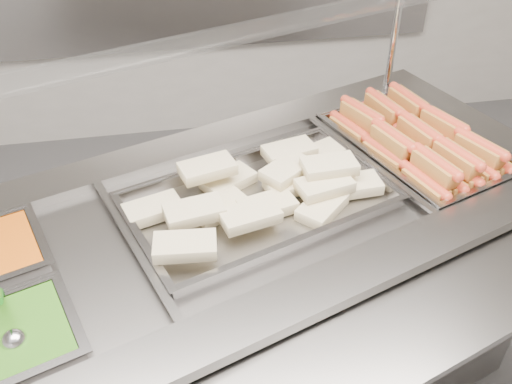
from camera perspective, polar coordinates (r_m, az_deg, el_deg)
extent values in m
cube|color=gray|center=(2.01, -1.38, -12.54)|extent=(2.12, 1.43, 0.95)
cube|color=gray|center=(1.43, 5.82, -9.94)|extent=(1.97, 0.83, 0.03)
cube|color=gray|center=(1.95, -7.02, 4.51)|extent=(1.97, 0.83, 0.03)
cube|color=gray|center=(2.20, 20.86, 6.30)|extent=(0.34, 0.63, 0.03)
cube|color=black|center=(1.75, -1.55, -4.80)|extent=(1.87, 1.18, 0.02)
cube|color=gray|center=(1.88, 11.00, 3.15)|extent=(0.23, 0.59, 0.01)
cube|color=gray|center=(1.57, -12.19, -5.00)|extent=(0.23, 0.59, 0.01)
cube|color=gray|center=(1.37, 10.13, -15.70)|extent=(1.94, 0.92, 0.02)
cylinder|color=#BCBDC1|center=(2.24, 13.77, 15.56)|extent=(0.03, 0.03, 0.48)
cube|color=silver|center=(1.62, -5.81, 14.76)|extent=(1.80, 0.91, 0.09)
cube|color=#22630F|center=(1.46, -24.04, -14.39)|extent=(0.37, 0.33, 0.10)
cube|color=#954D1F|center=(1.83, 16.52, 0.44)|extent=(0.11, 0.17, 0.06)
cylinder|color=red|center=(1.82, 16.64, 1.02)|extent=(0.09, 0.18, 0.03)
cube|color=#954D1F|center=(1.94, 12.70, 3.34)|extent=(0.11, 0.17, 0.06)
cylinder|color=red|center=(1.92, 12.80, 3.95)|extent=(0.10, 0.18, 0.03)
cube|color=#954D1F|center=(2.05, 9.29, 5.99)|extent=(0.11, 0.17, 0.06)
cylinder|color=red|center=(2.04, 9.35, 6.54)|extent=(0.10, 0.18, 0.03)
cube|color=#954D1F|center=(1.87, 17.99, 1.00)|extent=(0.11, 0.17, 0.06)
cylinder|color=red|center=(1.86, 18.14, 1.63)|extent=(0.09, 0.18, 0.03)
cube|color=#954D1F|center=(1.98, 14.20, 3.93)|extent=(0.11, 0.17, 0.06)
cylinder|color=red|center=(1.96, 14.29, 4.47)|extent=(0.09, 0.18, 0.03)
cube|color=#954D1F|center=(2.09, 10.76, 6.42)|extent=(0.11, 0.17, 0.06)
cylinder|color=red|center=(2.08, 10.83, 6.98)|extent=(0.09, 0.18, 0.03)
cube|color=#954D1F|center=(1.92, 19.44, 1.66)|extent=(0.11, 0.17, 0.06)
cylinder|color=red|center=(1.90, 19.58, 2.21)|extent=(0.09, 0.18, 0.03)
cube|color=#954D1F|center=(2.02, 15.64, 4.38)|extent=(0.10, 0.17, 0.06)
cylinder|color=red|center=(2.01, 15.75, 4.96)|extent=(0.09, 0.18, 0.03)
cube|color=#954D1F|center=(2.13, 12.20, 6.83)|extent=(0.11, 0.17, 0.06)
cylinder|color=red|center=(2.12, 12.29, 7.41)|extent=(0.09, 0.18, 0.03)
cube|color=#954D1F|center=(1.96, 20.82, 2.24)|extent=(0.10, 0.17, 0.06)
cylinder|color=red|center=(1.95, 20.96, 2.77)|extent=(0.09, 0.18, 0.03)
cube|color=#954D1F|center=(2.06, 17.03, 4.90)|extent=(0.10, 0.17, 0.06)
cylinder|color=red|center=(2.05, 17.15, 5.44)|extent=(0.09, 0.18, 0.03)
cube|color=#954D1F|center=(2.17, 13.60, 7.29)|extent=(0.11, 0.17, 0.06)
cylinder|color=red|center=(2.16, 13.68, 7.82)|extent=(0.10, 0.18, 0.03)
cube|color=#954D1F|center=(2.01, 22.11, 2.75)|extent=(0.10, 0.17, 0.06)
cylinder|color=red|center=(2.00, 22.26, 3.29)|extent=(0.09, 0.18, 0.03)
cube|color=#954D1F|center=(2.11, 18.34, 5.33)|extent=(0.11, 0.17, 0.06)
cylinder|color=red|center=(2.10, 18.47, 5.88)|extent=(0.09, 0.18, 0.03)
cube|color=#954D1F|center=(2.22, 14.91, 7.69)|extent=(0.11, 0.17, 0.06)
cylinder|color=red|center=(2.21, 15.01, 8.20)|extent=(0.09, 0.18, 0.03)
cube|color=#954D1F|center=(1.82, 17.50, 2.29)|extent=(0.11, 0.17, 0.06)
cylinder|color=red|center=(1.81, 17.64, 2.91)|extent=(0.09, 0.18, 0.03)
cube|color=#954D1F|center=(1.92, 13.52, 4.93)|extent=(0.11, 0.17, 0.06)
cylinder|color=red|center=(1.91, 13.62, 5.54)|extent=(0.09, 0.18, 0.03)
cube|color=#954D1F|center=(2.04, 10.49, 7.50)|extent=(0.12, 0.17, 0.06)
cylinder|color=red|center=(2.03, 10.57, 8.09)|extent=(0.10, 0.18, 0.03)
cube|color=#954D1F|center=(1.89, 19.47, 3.13)|extent=(0.11, 0.17, 0.06)
cylinder|color=red|center=(1.88, 19.62, 3.74)|extent=(0.09, 0.18, 0.03)
cube|color=#954D1F|center=(1.99, 15.96, 5.71)|extent=(0.10, 0.17, 0.06)
cylinder|color=red|center=(1.98, 16.08, 6.30)|extent=(0.08, 0.18, 0.03)
cube|color=#954D1F|center=(2.11, 12.66, 8.18)|extent=(0.10, 0.17, 0.06)
cylinder|color=red|center=(2.10, 12.75, 8.75)|extent=(0.08, 0.18, 0.03)
cube|color=#954D1F|center=(1.96, 21.47, 3.91)|extent=(0.12, 0.17, 0.06)
cylinder|color=red|center=(1.95, 21.63, 4.50)|extent=(0.10, 0.18, 0.03)
cube|color=#954D1F|center=(2.06, 18.22, 6.40)|extent=(0.12, 0.17, 0.06)
cylinder|color=red|center=(2.05, 18.35, 6.98)|extent=(0.10, 0.18, 0.03)
cube|color=#954D1F|center=(2.17, 14.90, 8.66)|extent=(0.10, 0.17, 0.06)
cylinder|color=red|center=(2.16, 15.00, 9.22)|extent=(0.08, 0.18, 0.03)
cube|color=tan|center=(1.66, 1.14, -1.42)|extent=(0.18, 0.13, 0.03)
cube|color=tan|center=(1.77, -2.78, 1.16)|extent=(0.19, 0.16, 0.03)
cube|color=tan|center=(1.68, -10.25, -1.72)|extent=(0.18, 0.14, 0.03)
cube|color=tan|center=(1.76, 9.74, 0.67)|extent=(0.17, 0.10, 0.03)
cube|color=tan|center=(1.67, -3.59, -1.55)|extent=(0.19, 0.16, 0.03)
cube|color=tan|center=(1.75, 3.63, 0.84)|extent=(0.18, 0.13, 0.03)
cube|color=tan|center=(1.89, 6.35, 3.76)|extent=(0.19, 0.15, 0.03)
cube|color=tan|center=(1.68, 6.63, -1.49)|extent=(0.18, 0.18, 0.03)
cube|color=tan|center=(1.49, -7.11, -5.39)|extent=(0.17, 0.11, 0.03)
cube|color=tan|center=(1.84, 3.35, 4.10)|extent=(0.18, 0.13, 0.03)
cube|color=tan|center=(1.70, 6.88, 0.66)|extent=(0.18, 0.13, 0.03)
cube|color=tan|center=(1.58, -0.62, -2.37)|extent=(0.18, 0.13, 0.03)
cube|color=tan|center=(1.75, 3.13, 2.22)|extent=(0.19, 0.17, 0.03)
cube|color=tan|center=(1.59, -6.20, -1.95)|extent=(0.18, 0.12, 0.03)
cube|color=tan|center=(1.71, -4.89, 2.37)|extent=(0.18, 0.13, 0.03)
cube|color=tan|center=(1.73, 7.34, 2.59)|extent=(0.17, 0.10, 0.03)
sphere|color=#BBBBC1|center=(1.42, -22.99, -13.63)|extent=(0.06, 0.06, 0.06)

